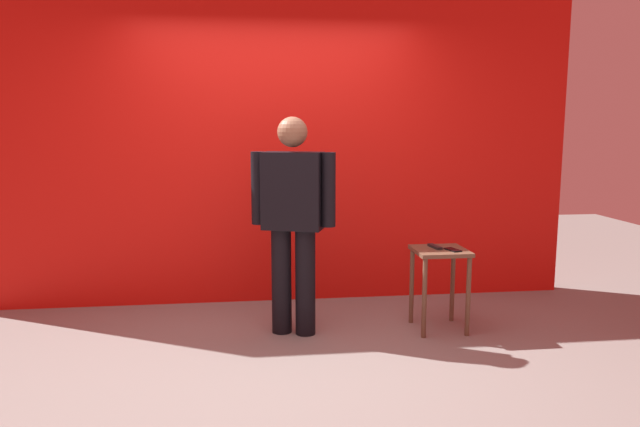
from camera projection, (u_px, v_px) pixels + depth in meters
ground_plane at (287, 364)px, 3.87m from camera, size 12.00×12.00×0.00m
back_wall_red at (275, 146)px, 5.14m from camera, size 5.38×0.12×2.80m
standing_person at (293, 215)px, 4.31m from camera, size 0.64×0.35×1.64m
side_table at (440, 267)px, 4.46m from camera, size 0.40×0.40×0.64m
cell_phone at (453, 250)px, 4.39m from camera, size 0.11×0.16×0.01m
tv_remote at (435, 247)px, 4.48m from camera, size 0.07×0.17×0.02m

